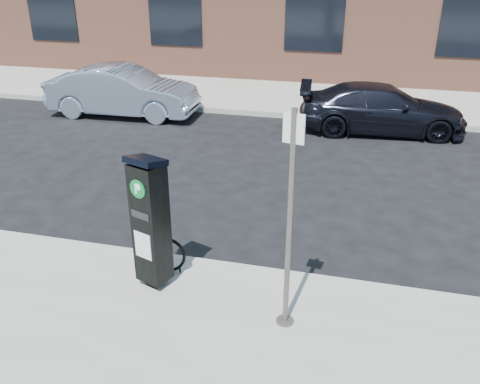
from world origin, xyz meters
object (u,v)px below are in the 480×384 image
(bike_rack, at_px, (166,255))
(car_dark, at_px, (382,109))
(parking_kiosk, at_px, (151,221))
(sign_pole, at_px, (289,226))
(car_silver, at_px, (123,91))

(bike_rack, relative_size, car_dark, 0.13)
(parking_kiosk, relative_size, sign_pole, 0.70)
(parking_kiosk, height_order, car_silver, parking_kiosk)
(bike_rack, relative_size, car_silver, 0.13)
(parking_kiosk, bearing_deg, car_silver, 138.33)
(bike_rack, distance_m, car_dark, 8.33)
(parking_kiosk, distance_m, bike_rack, 0.77)
(car_dark, bearing_deg, car_silver, 86.44)
(parking_kiosk, bearing_deg, sign_pole, 8.60)
(parking_kiosk, relative_size, bike_rack, 3.36)
(parking_kiosk, distance_m, car_dark, 8.66)
(bike_rack, bearing_deg, car_silver, 114.17)
(car_silver, relative_size, car_dark, 1.01)
(sign_pole, bearing_deg, bike_rack, 171.52)
(sign_pole, relative_size, bike_rack, 4.80)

